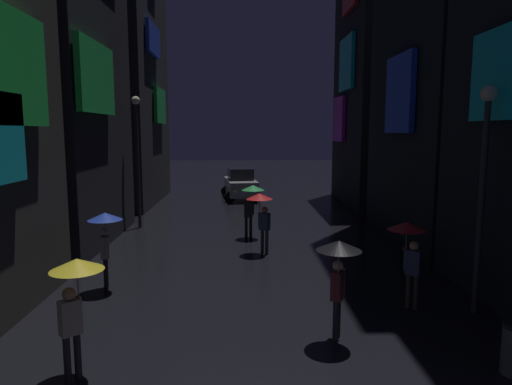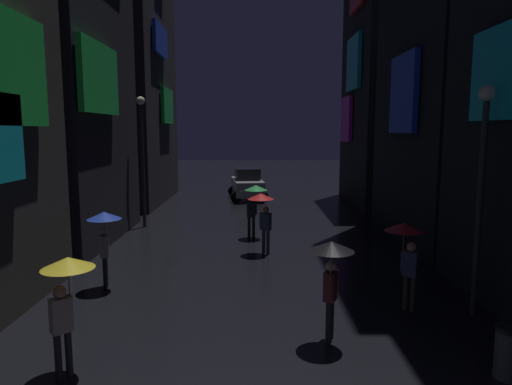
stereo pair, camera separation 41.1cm
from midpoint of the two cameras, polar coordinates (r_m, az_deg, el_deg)
building_left_mid at (r=19.36m, az=-23.60°, el=19.99°), size 4.25×7.14×17.11m
building_left_far at (r=29.01m, az=-15.70°, el=21.17°), size 4.25×8.76×22.19m
building_right_far at (r=27.85m, az=16.47°, el=14.46°), size 4.25×7.33×15.27m
pedestrian_midstreet_left_green at (r=17.98m, az=0.25°, el=-0.51°), size 0.90×0.90×2.12m
pedestrian_foreground_left_yellow at (r=8.50m, az=-21.58°, el=-10.57°), size 0.90×0.90×2.12m
pedestrian_far_right_blue at (r=12.83m, az=-17.77°, el=-4.26°), size 0.90×0.90×2.12m
pedestrian_foreground_right_red at (r=15.65m, az=1.36°, el=-1.75°), size 0.90×0.90×2.12m
pedestrian_near_crossing_red at (r=11.39m, az=19.04°, el=-5.83°), size 0.90×0.90×2.12m
pedestrian_midstreet_centre_black at (r=9.26m, az=10.44°, el=-8.63°), size 0.90×0.90×2.12m
bicycle_parked_at_storefront at (r=15.13m, az=18.69°, el=-7.47°), size 0.46×1.79×0.96m
car_distant at (r=28.46m, az=-0.89°, el=1.07°), size 2.60×4.31×1.92m
streetlamp_right_near at (r=11.47m, az=27.12°, el=2.14°), size 0.36×0.36×5.26m
streetlamp_left_far at (r=20.42m, az=-13.69°, el=5.57°), size 0.36×0.36×5.70m
trash_bin at (r=9.49m, az=29.95°, el=-16.88°), size 0.46×0.46×0.93m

